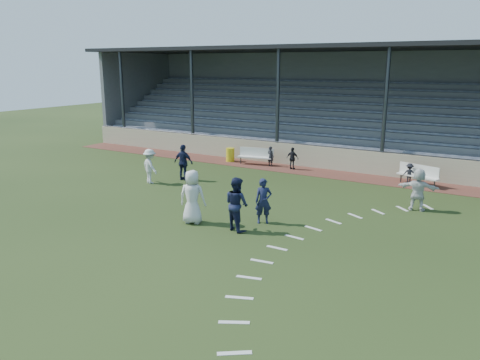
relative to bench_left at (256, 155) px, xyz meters
name	(u,v)px	position (x,y,z in m)	size (l,w,h in m)	color
ground	(203,232)	(3.77, -10.56, -0.58)	(90.00, 90.00, 0.00)	#233415
cinder_track	(317,172)	(3.77, -0.06, -0.57)	(34.00, 2.00, 0.02)	#522921
retaining_wall	(325,158)	(3.77, 0.99, 0.02)	(34.00, 0.18, 1.20)	#B2A889
bench_left	(256,155)	(0.00, 0.00, 0.00)	(2.04, 0.85, 0.95)	silver
bench_right	(418,173)	(8.83, -0.07, 0.00)	(2.02, 1.07, 0.95)	silver
trash_bin	(230,155)	(-1.71, -0.02, -0.17)	(0.49, 0.49, 0.79)	gold
football	(193,214)	(2.53, -9.45, -0.48)	(0.20, 0.20, 0.20)	#C0390B
player_white_lead	(192,197)	(2.93, -9.96, 0.39)	(0.95, 0.62, 1.95)	silver
player_navy_lead	(263,201)	(5.11, -8.66, 0.24)	(0.60, 0.39, 1.64)	#141A38
player_navy_mid	(237,204)	(4.67, -9.78, 0.35)	(0.91, 0.71, 1.88)	#141A38
player_white_wing	(150,166)	(-2.30, -6.32, 0.25)	(1.07, 0.62, 1.66)	silver
player_navy_wing	(184,162)	(-1.30, -5.01, 0.30)	(1.04, 0.43, 1.77)	#141A38
player_white_back	(418,189)	(9.57, -4.21, 0.26)	(1.56, 0.50, 1.68)	silver
sub_left_near	(271,156)	(0.94, -0.01, 0.00)	(0.41, 0.27, 1.12)	black
sub_left_far	(293,158)	(2.32, -0.10, 0.04)	(0.70, 0.29, 1.20)	black
sub_right	(409,174)	(8.44, -0.13, -0.07)	(0.64, 0.37, 1.00)	black
grandstand	(354,120)	(3.78, 5.71, 1.62)	(34.60, 9.00, 6.61)	slate
penalty_arc	(315,256)	(7.89, -10.56, -0.58)	(3.89, 14.63, 0.01)	silver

